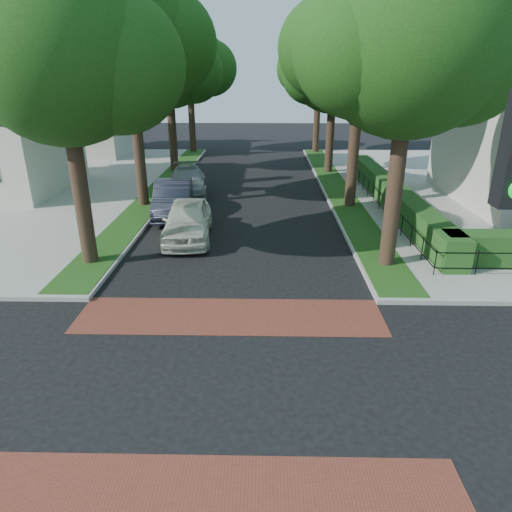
# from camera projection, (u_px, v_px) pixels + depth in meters

# --- Properties ---
(ground) EXTENTS (120.00, 120.00, 0.00)m
(ground) POSITION_uv_depth(u_px,v_px,m) (220.00, 385.00, 10.51)
(ground) COLOR black
(ground) RESTS_ON ground
(crosswalk_far) EXTENTS (9.00, 2.20, 0.01)m
(crosswalk_far) POSITION_uv_depth(u_px,v_px,m) (230.00, 316.00, 13.47)
(crosswalk_far) COLOR brown
(crosswalk_far) RESTS_ON ground
(crosswalk_near) EXTENTS (9.00, 2.20, 0.01)m
(crosswalk_near) POSITION_uv_depth(u_px,v_px,m) (202.00, 507.00, 7.53)
(crosswalk_near) COLOR brown
(crosswalk_near) RESTS_ON ground
(grass_strip_ne) EXTENTS (1.60, 29.80, 0.02)m
(grass_strip_ne) POSITION_uv_depth(u_px,v_px,m) (336.00, 187.00, 28.07)
(grass_strip_ne) COLOR #223F12
(grass_strip_ne) RESTS_ON sidewalk_ne
(grass_strip_nw) EXTENTS (1.60, 29.80, 0.02)m
(grass_strip_nw) POSITION_uv_depth(u_px,v_px,m) (162.00, 186.00, 28.27)
(grass_strip_nw) COLOR #223F12
(grass_strip_nw) RESTS_ON sidewalk_nw
(tree_right_near) EXTENTS (7.75, 6.67, 10.66)m
(tree_right_near) POSITION_uv_depth(u_px,v_px,m) (413.00, 41.00, 14.28)
(tree_right_near) COLOR black
(tree_right_near) RESTS_ON sidewalk_ne
(tree_right_mid) EXTENTS (8.25, 7.09, 11.22)m
(tree_right_mid) POSITION_uv_depth(u_px,v_px,m) (363.00, 43.00, 21.58)
(tree_right_mid) COLOR black
(tree_right_mid) RESTS_ON sidewalk_ne
(tree_right_far) EXTENTS (7.25, 6.23, 9.74)m
(tree_right_far) POSITION_uv_depth(u_px,v_px,m) (335.00, 70.00, 30.31)
(tree_right_far) COLOR black
(tree_right_far) RESTS_ON sidewalk_ne
(tree_right_back) EXTENTS (7.50, 6.45, 10.20)m
(tree_right_back) POSITION_uv_depth(u_px,v_px,m) (320.00, 66.00, 38.53)
(tree_right_back) COLOR black
(tree_right_back) RESTS_ON sidewalk_ne
(tree_left_near) EXTENTS (7.50, 6.45, 10.20)m
(tree_left_near) POSITION_uv_depth(u_px,v_px,m) (67.00, 53.00, 14.61)
(tree_left_near) COLOR black
(tree_left_near) RESTS_ON sidewalk_nw
(tree_left_mid) EXTENTS (8.00, 6.88, 11.48)m
(tree_left_mid) POSITION_uv_depth(u_px,v_px,m) (132.00, 36.00, 21.65)
(tree_left_mid) COLOR black
(tree_left_mid) RESTS_ON sidewalk_nw
(tree_left_far) EXTENTS (7.00, 6.02, 9.86)m
(tree_left_far) POSITION_uv_depth(u_px,v_px,m) (170.00, 66.00, 30.43)
(tree_left_far) COLOR black
(tree_left_far) RESTS_ON sidewalk_nw
(tree_left_back) EXTENTS (7.75, 6.66, 10.44)m
(tree_left_back) POSITION_uv_depth(u_px,v_px,m) (191.00, 64.00, 38.69)
(tree_left_back) COLOR black
(tree_left_back) RESTS_ON sidewalk_nw
(hedge_main_road) EXTENTS (1.00, 18.00, 1.20)m
(hedge_main_road) POSITION_uv_depth(u_px,v_px,m) (392.00, 194.00, 24.00)
(hedge_main_road) COLOR #1C4317
(hedge_main_road) RESTS_ON sidewalk_ne
(fence_main_road) EXTENTS (0.06, 18.00, 0.90)m
(fence_main_road) POSITION_uv_depth(u_px,v_px,m) (376.00, 197.00, 24.07)
(fence_main_road) COLOR black
(fence_main_road) RESTS_ON sidewalk_ne
(house_left_far) EXTENTS (10.00, 9.00, 10.14)m
(house_left_far) POSITION_uv_depth(u_px,v_px,m) (71.00, 94.00, 38.61)
(house_left_far) COLOR beige
(house_left_far) RESTS_ON sidewalk_nw
(parked_car_front) EXTENTS (2.35, 5.03, 1.67)m
(parked_car_front) POSITION_uv_depth(u_px,v_px,m) (188.00, 220.00, 19.50)
(parked_car_front) COLOR silver
(parked_car_front) RESTS_ON ground
(parked_car_middle) EXTENTS (2.37, 5.30, 1.69)m
(parked_car_middle) POSITION_uv_depth(u_px,v_px,m) (173.00, 198.00, 22.90)
(parked_car_middle) COLOR black
(parked_car_middle) RESTS_ON ground
(parked_car_rear) EXTENTS (2.90, 5.49, 1.52)m
(parked_car_rear) POSITION_uv_depth(u_px,v_px,m) (188.00, 181.00, 27.01)
(parked_car_rear) COLOR gray
(parked_car_rear) RESTS_ON ground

